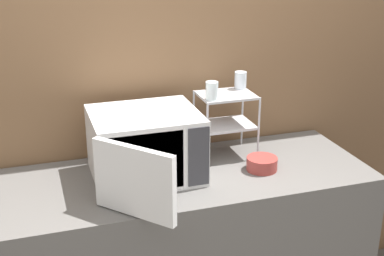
# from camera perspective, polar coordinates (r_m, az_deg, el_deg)

# --- Properties ---
(wall_back) EXTENTS (8.00, 0.06, 2.60)m
(wall_back) POSITION_cam_1_polar(r_m,az_deg,el_deg) (2.72, -4.35, 5.22)
(wall_back) COLOR brown
(wall_back) RESTS_ON ground_plane
(microwave) EXTENTS (0.51, 0.72, 0.31)m
(microwave) POSITION_cam_1_polar(r_m,az_deg,el_deg) (2.45, -5.05, -1.97)
(microwave) COLOR silver
(microwave) RESTS_ON counter
(dish_rack) EXTENTS (0.28, 0.22, 0.32)m
(dish_rack) POSITION_cam_1_polar(r_m,az_deg,el_deg) (2.67, 3.64, 1.78)
(dish_rack) COLOR #B2B2B7
(dish_rack) RESTS_ON counter
(glass_front_left) EXTENTS (0.06, 0.06, 0.09)m
(glass_front_left) POSITION_cam_1_polar(r_m,az_deg,el_deg) (2.54, 2.13, 3.99)
(glass_front_left) COLOR silver
(glass_front_left) RESTS_ON dish_rack
(glass_back_right) EXTENTS (0.06, 0.06, 0.09)m
(glass_back_right) POSITION_cam_1_polar(r_m,az_deg,el_deg) (2.73, 5.19, 5.09)
(glass_back_right) COLOR silver
(glass_back_right) RESTS_ON dish_rack
(bowl) EXTENTS (0.15, 0.15, 0.06)m
(bowl) POSITION_cam_1_polar(r_m,az_deg,el_deg) (2.59, 7.47, -3.82)
(bowl) COLOR maroon
(bowl) RESTS_ON counter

